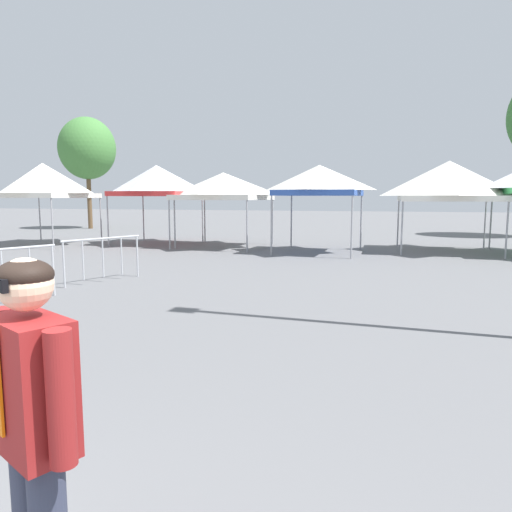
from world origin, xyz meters
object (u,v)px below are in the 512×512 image
Objects in this scene: crowd_barrier_mid_lot at (103,251)px; crowd_barrier_by_lift at (2,265)px; canopy_tent_behind_center at (319,180)px; tree_behind_tents_center at (87,149)px; person_foreground at (34,426)px; canopy_tent_far_right at (157,181)px; traffic_cone_lot_center at (13,306)px; canopy_tent_right_of_center at (43,181)px; canopy_tent_far_left at (449,181)px; canopy_tent_center at (223,186)px.

crowd_barrier_mid_lot and crowd_barrier_by_lift have the same top height.
canopy_tent_behind_center is 19.05m from tree_behind_tents_center.
person_foreground reaches higher than crowd_barrier_mid_lot.
crowd_barrier_mid_lot is at bearing -69.91° from canopy_tent_far_right.
crowd_barrier_mid_lot reaches higher than traffic_cone_lot_center.
canopy_tent_right_of_center reaches higher than traffic_cone_lot_center.
tree_behind_tents_center is (-17.61, 24.88, 4.11)m from person_foreground.
crowd_barrier_mid_lot is at bearing -133.33° from canopy_tent_far_left.
person_foreground is (12.93, -15.27, -1.71)m from canopy_tent_right_of_center.
canopy_tent_far_right reaches higher than person_foreground.
canopy_tent_far_left is at bearing 1.69° from canopy_tent_far_right.
tree_behind_tents_center is at bearing 159.94° from canopy_tent_far_left.
traffic_cone_lot_center is at bearing -106.03° from canopy_tent_behind_center.
tree_behind_tents_center reaches higher than canopy_tent_behind_center.
canopy_tent_behind_center is 5.74× the size of traffic_cone_lot_center.
tree_behind_tents_center is at bearing 126.48° from crowd_barrier_mid_lot.
canopy_tent_right_of_center is at bearing 126.74° from crowd_barrier_by_lift.
canopy_tent_behind_center is (7.25, -1.26, -0.10)m from canopy_tent_far_right.
canopy_tent_far_left is at bearing 58.76° from traffic_cone_lot_center.
tree_behind_tents_center is at bearing 122.88° from traffic_cone_lot_center.
tree_behind_tents_center is 12.81× the size of traffic_cone_lot_center.
canopy_tent_behind_center is at bearing 94.25° from person_foreground.
canopy_tent_behind_center is at bearing 66.02° from crowd_barrier_by_lift.
canopy_tent_far_right is 11.85m from crowd_barrier_by_lift.
traffic_cone_lot_center is (13.23, -20.47, -4.87)m from tree_behind_tents_center.
canopy_tent_far_left reaches higher than crowd_barrier_by_lift.
canopy_tent_far_left is (8.61, 0.66, 0.15)m from canopy_tent_center.
canopy_tent_far_right is at bearing 110.09° from crowd_barrier_mid_lot.
crowd_barrier_mid_lot is (-8.59, -9.11, -1.88)m from canopy_tent_far_left.
canopy_tent_far_right is 12.44m from tree_behind_tents_center.
person_foreground is at bearing -101.14° from canopy_tent_far_left.
tree_behind_tents_center reaches higher than crowd_barrier_by_lift.
canopy_tent_far_left is 12.66m from crowd_barrier_mid_lot.
traffic_cone_lot_center is at bearing 134.78° from person_foreground.
crowd_barrier_by_lift is at bearing -113.98° from canopy_tent_behind_center.
crowd_barrier_mid_lot is at bearing -118.31° from canopy_tent_behind_center.
canopy_tent_center is 0.98× the size of canopy_tent_far_left.
tree_behind_tents_center is 3.68× the size of crowd_barrier_by_lift.
canopy_tent_behind_center is 11.21m from crowd_barrier_by_lift.
canopy_tent_right_of_center is 12.34m from crowd_barrier_by_lift.
canopy_tent_far_right is at bearing 116.50° from person_foreground.
canopy_tent_far_right is at bearing -41.06° from tree_behind_tents_center.
canopy_tent_center is 15.16m from tree_behind_tents_center.
crowd_barrier_mid_lot is 3.50× the size of traffic_cone_lot_center.
canopy_tent_right_of_center is at bearing -173.22° from canopy_tent_far_left.
person_foreground reaches higher than crowd_barrier_by_lift.
canopy_tent_center is 1.83× the size of crowd_barrier_by_lift.
canopy_tent_far_left is 6.46× the size of traffic_cone_lot_center.
canopy_tent_right_of_center is 1.82× the size of crowd_barrier_by_lift.
canopy_tent_behind_center is at bearing -13.11° from canopy_tent_center.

